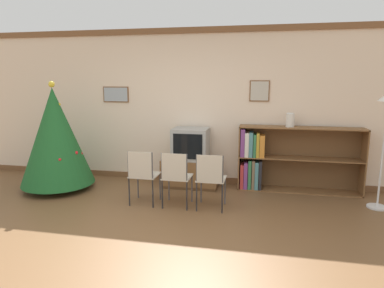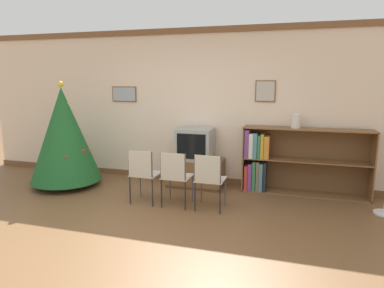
# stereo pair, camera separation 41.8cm
# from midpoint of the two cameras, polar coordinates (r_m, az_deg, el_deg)

# --- Properties ---
(ground_plane) EXTENTS (24.00, 24.00, 0.00)m
(ground_plane) POSITION_cam_midpoint_polar(r_m,az_deg,el_deg) (4.05, -12.13, -16.43)
(ground_plane) COLOR brown
(wall_back) EXTENTS (8.61, 0.11, 2.70)m
(wall_back) POSITION_cam_midpoint_polar(r_m,az_deg,el_deg) (6.11, -2.72, 6.20)
(wall_back) COLOR beige
(wall_back) RESTS_ON ground_plane
(christmas_tree) EXTENTS (1.19, 1.19, 1.80)m
(christmas_tree) POSITION_cam_midpoint_polar(r_m,az_deg,el_deg) (6.18, -23.63, 1.12)
(christmas_tree) COLOR maroon
(christmas_tree) RESTS_ON ground_plane
(tv_console) EXTENTS (0.96, 0.53, 0.48)m
(tv_console) POSITION_cam_midpoint_polar(r_m,az_deg,el_deg) (5.95, -2.24, -4.79)
(tv_console) COLOR brown
(tv_console) RESTS_ON ground_plane
(television) EXTENTS (0.60, 0.49, 0.54)m
(television) POSITION_cam_midpoint_polar(r_m,az_deg,el_deg) (5.83, -2.28, 0.00)
(television) COLOR #9E9E99
(television) RESTS_ON tv_console
(folding_chair_left) EXTENTS (0.40, 0.40, 0.82)m
(folding_chair_left) POSITION_cam_midpoint_polar(r_m,az_deg,el_deg) (5.09, -10.58, -4.95)
(folding_chair_left) COLOR #BCB29E
(folding_chair_left) RESTS_ON ground_plane
(folding_chair_center) EXTENTS (0.40, 0.40, 0.82)m
(folding_chair_center) POSITION_cam_midpoint_polar(r_m,az_deg,el_deg) (4.93, -5.15, -5.33)
(folding_chair_center) COLOR #BCB29E
(folding_chair_center) RESTS_ON ground_plane
(folding_chair_right) EXTENTS (0.40, 0.40, 0.82)m
(folding_chair_right) POSITION_cam_midpoint_polar(r_m,az_deg,el_deg) (4.81, 0.60, -5.69)
(folding_chair_right) COLOR #BCB29E
(folding_chair_right) RESTS_ON ground_plane
(bookshelf) EXTENTS (1.98, 0.36, 1.07)m
(bookshelf) POSITION_cam_midpoint_polar(r_m,az_deg,el_deg) (5.81, 11.95, -2.48)
(bookshelf) COLOR brown
(bookshelf) RESTS_ON ground_plane
(vase) EXTENTS (0.14, 0.14, 0.23)m
(vase) POSITION_cam_midpoint_polar(r_m,az_deg,el_deg) (5.70, 14.05, 3.93)
(vase) COLOR silver
(vase) RESTS_ON bookshelf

